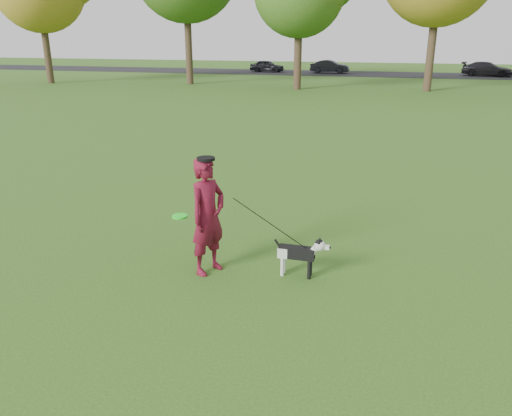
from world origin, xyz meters
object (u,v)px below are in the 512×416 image
(man, at_px, (208,217))
(car_right, at_px, (487,69))
(dog, at_px, (301,252))
(car_left, at_px, (267,66))
(car_mid, at_px, (330,67))

(man, distance_m, car_right, 41.72)
(man, xyz_separation_m, dog, (1.34, 0.19, -0.48))
(car_left, bearing_deg, car_right, -87.09)
(man, distance_m, car_mid, 40.72)
(car_left, distance_m, car_mid, 5.84)
(car_mid, xyz_separation_m, car_right, (13.18, 0.00, 0.01))
(car_right, bearing_deg, car_left, 103.84)
(car_right, bearing_deg, man, -179.62)
(car_left, height_order, car_mid, car_mid)
(man, relative_size, car_left, 0.55)
(man, bearing_deg, car_mid, 28.48)
(car_left, xyz_separation_m, car_right, (19.01, 0.00, 0.04))
(car_mid, relative_size, car_right, 0.86)
(car_mid, bearing_deg, man, -173.03)
(dog, bearing_deg, car_left, 104.75)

